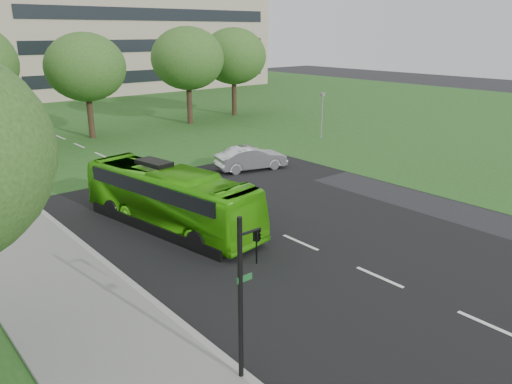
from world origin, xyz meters
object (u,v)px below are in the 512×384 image
Objects in this scene: sedan at (251,158)px; tree_park_e at (234,56)px; bus at (170,198)px; tree_park_d at (188,59)px; office_building at (123,2)px; camera_pole at (322,110)px; tree_park_c at (85,67)px; traffic_light at (245,287)px.

tree_park_e is at bearing -20.53° from sedan.
tree_park_d is at bearing 45.98° from bus.
office_building reaches higher than tree_park_e.
tree_park_d is 1.01× the size of tree_park_e.
tree_park_e is 2.35× the size of camera_pole.
camera_pole is (-2.02, -14.14, -3.54)m from tree_park_e.
tree_park_c reaches higher than bus.
tree_park_e is at bearing 37.80° from bus.
sedan is at bearing 27.30° from traffic_light.
bus is 10.99m from traffic_light.
tree_park_d is 18.29m from sedan.
traffic_light reaches higher than sedan.
traffic_light is (-18.84, -31.79, -3.39)m from tree_park_d.
tree_park_d is 6.36m from tree_park_e.
tree_park_d is at bearing -168.81° from tree_park_e.
tree_park_c is 1.89× the size of traffic_light.
sedan is at bearing -108.05° from office_building.
traffic_light reaches higher than camera_pole.
tree_park_c is 32.72m from traffic_light.
tree_park_d is 2.37× the size of camera_pole.
traffic_light is 29.80m from camera_pole.
tree_park_c reaches higher than camera_pole.
tree_park_d is (-10.18, -33.30, -6.52)m from office_building.
tree_park_c is 16.15m from tree_park_e.
office_building is at bearing 96.50° from camera_pole.
tree_park_d reaches higher than traffic_light.
camera_pole is at bearing -56.72° from sedan.
bus reaches higher than sedan.
tree_park_e reaches higher than traffic_light.
sedan is (-16.22, -49.75, -11.76)m from office_building.
traffic_light is (-25.08, -33.02, -3.36)m from tree_park_e.
tree_park_e reaches higher than tree_park_c.
sedan is 1.21× the size of camera_pole.
tree_park_e is (16.05, 1.73, 0.29)m from tree_park_c.
office_building is at bearing 43.11° from traffic_light.
tree_park_e is 0.90× the size of bus.
tree_park_e is (-3.94, -32.07, -6.55)m from office_building.
tree_park_d reaches higher than tree_park_c.
office_building is 71.96m from traffic_light.
tree_park_c is at bearing -120.60° from office_building.
tree_park_e reaches higher than camera_pole.
tree_park_c reaches higher than sedan.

